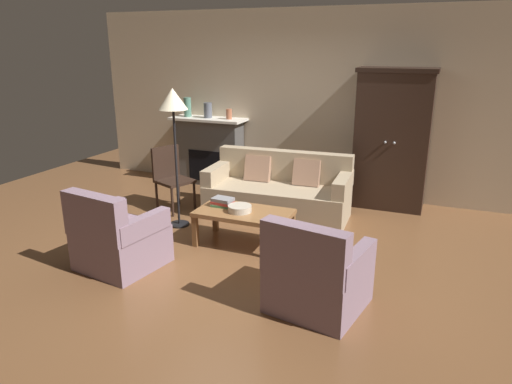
{
  "coord_description": "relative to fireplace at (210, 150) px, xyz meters",
  "views": [
    {
      "loc": [
        2.07,
        -4.51,
        2.26
      ],
      "look_at": [
        0.03,
        0.5,
        0.55
      ],
      "focal_mm": 32.7,
      "sensor_mm": 36.0,
      "label": 1
    }
  ],
  "objects": [
    {
      "name": "ground_plane",
      "position": [
        1.55,
        -2.3,
        -0.57
      ],
      "size": [
        9.6,
        9.6,
        0.0
      ],
      "primitive_type": "plane",
      "color": "brown"
    },
    {
      "name": "back_wall",
      "position": [
        1.55,
        0.25,
        0.83
      ],
      "size": [
        7.2,
        0.1,
        2.8
      ],
      "primitive_type": "cube",
      "color": "beige",
      "rests_on": "ground"
    },
    {
      "name": "fireplace",
      "position": [
        0.0,
        0.0,
        0.0
      ],
      "size": [
        1.26,
        0.48,
        1.12
      ],
      "color": "#4C4947",
      "rests_on": "ground"
    },
    {
      "name": "armoire",
      "position": [
        2.95,
        -0.08,
        0.42
      ],
      "size": [
        1.06,
        0.57,
        1.97
      ],
      "color": "black",
      "rests_on": "ground"
    },
    {
      "name": "couch",
      "position": [
        1.61,
        -1.07,
        -0.25
      ],
      "size": [
        1.96,
        0.94,
        0.86
      ],
      "color": "tan",
      "rests_on": "ground"
    },
    {
      "name": "coffee_table",
      "position": [
        1.57,
        -2.15,
        -0.2
      ],
      "size": [
        1.1,
        0.6,
        0.42
      ],
      "color": "olive",
      "rests_on": "ground"
    },
    {
      "name": "fruit_bowl",
      "position": [
        1.53,
        -2.19,
        -0.11
      ],
      "size": [
        0.28,
        0.28,
        0.07
      ],
      "primitive_type": "cylinder",
      "color": "beige",
      "rests_on": "coffee_table"
    },
    {
      "name": "book_stack",
      "position": [
        1.26,
        -2.09,
        -0.1
      ],
      "size": [
        0.26,
        0.19,
        0.1
      ],
      "color": "#427A4C",
      "rests_on": "coffee_table"
    },
    {
      "name": "mantel_vase_jade",
      "position": [
        -0.38,
        -0.02,
        0.71
      ],
      "size": [
        0.12,
        0.12,
        0.31
      ],
      "primitive_type": "cylinder",
      "color": "slate",
      "rests_on": "fireplace"
    },
    {
      "name": "mantel_vase_slate",
      "position": [
        0.0,
        -0.02,
        0.67
      ],
      "size": [
        0.13,
        0.13,
        0.25
      ],
      "primitive_type": "cylinder",
      "color": "#565B66",
      "rests_on": "fireplace"
    },
    {
      "name": "mantel_vase_terracotta",
      "position": [
        0.38,
        -0.02,
        0.63
      ],
      "size": [
        0.1,
        0.1,
        0.16
      ],
      "primitive_type": "cylinder",
      "color": "#A86042",
      "rests_on": "fireplace"
    },
    {
      "name": "armchair_near_left",
      "position": [
        0.58,
        -3.2,
        -0.25
      ],
      "size": [
        0.88,
        0.88,
        0.88
      ],
      "color": "gray",
      "rests_on": "ground"
    },
    {
      "name": "armchair_near_right",
      "position": [
        2.72,
        -3.2,
        -0.25
      ],
      "size": [
        0.89,
        0.9,
        0.88
      ],
      "color": "gray",
      "rests_on": "ground"
    },
    {
      "name": "side_chair_wooden",
      "position": [
        0.1,
        -1.38,
        -0.06
      ],
      "size": [
        0.58,
        0.58,
        0.9
      ],
      "color": "black",
      "rests_on": "ground"
    },
    {
      "name": "floor_lamp",
      "position": [
        0.53,
        -1.9,
        0.97
      ],
      "size": [
        0.36,
        0.36,
        1.77
      ],
      "color": "black",
      "rests_on": "ground"
    }
  ]
}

